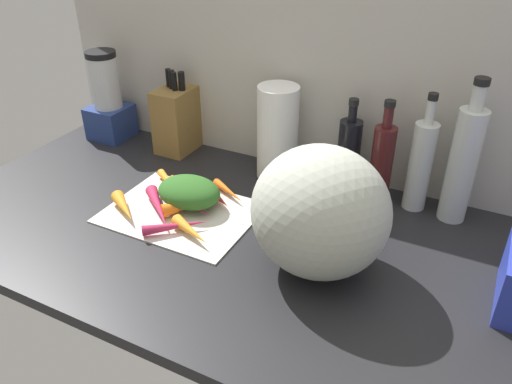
{
  "coord_description": "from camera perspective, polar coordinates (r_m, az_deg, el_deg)",
  "views": [
    {
      "loc": [
        43.76,
        -87.63,
        71.64
      ],
      "look_at": [
        -0.09,
        -1.77,
        13.51
      ],
      "focal_mm": 35.54,
      "sensor_mm": 36.0,
      "label": 1
    }
  ],
  "objects": [
    {
      "name": "carrot_3",
      "position": [
        1.3,
        -10.92,
        -1.69
      ],
      "size": [
        15.54,
        14.37,
        3.24
      ],
      "primitive_type": "cone",
      "rotation": [
        0.0,
        1.57,
        -0.73
      ],
      "color": "#B2264C",
      "rests_on": "cutting_board"
    },
    {
      "name": "carrot_1",
      "position": [
        1.38,
        -7.0,
        0.55
      ],
      "size": [
        16.62,
        4.34,
        2.09
      ],
      "primitive_type": "cone",
      "rotation": [
        0.0,
        1.57,
        -0.14
      ],
      "color": "orange",
      "rests_on": "cutting_board"
    },
    {
      "name": "carrot_7",
      "position": [
        1.33,
        -9.51,
        -0.79
      ],
      "size": [
        12.26,
        10.86,
        3.28
      ],
      "primitive_type": "cone",
      "rotation": [
        0.0,
        1.57,
        -0.68
      ],
      "color": "orange",
      "rests_on": "cutting_board"
    },
    {
      "name": "wall_back",
      "position": [
        1.4,
        7.77,
        13.49
      ],
      "size": [
        170.0,
        3.0,
        60.0
      ],
      "primitive_type": "cube",
      "color": "#BCB7AD",
      "rests_on": "ground_plane"
    },
    {
      "name": "bottle_0",
      "position": [
        1.37,
        10.36,
        4.16
      ],
      "size": [
        6.12,
        6.12,
        26.23
      ],
      "color": "black",
      "rests_on": "ground_plane"
    },
    {
      "name": "blender_appliance",
      "position": [
        1.73,
        -16.35,
        9.76
      ],
      "size": [
        12.33,
        12.33,
        28.6
      ],
      "color": "navy",
      "rests_on": "ground_plane"
    },
    {
      "name": "carrot_2",
      "position": [
        1.31,
        -7.71,
        -1.38
      ],
      "size": [
        16.91,
        5.89,
        2.33
      ],
      "primitive_type": "cone",
      "rotation": [
        0.0,
        1.57,
        -0.22
      ],
      "color": "#B2264C",
      "rests_on": "cutting_board"
    },
    {
      "name": "carrot_greens_pile",
      "position": [
        1.31,
        -7.54,
        0.0
      ],
      "size": [
        17.03,
        13.1,
        7.21
      ],
      "primitive_type": "ellipsoid",
      "color": "#2D6023",
      "rests_on": "cutting_board"
    },
    {
      "name": "paper_towel_roll",
      "position": [
        1.41,
        2.44,
        6.67
      ],
      "size": [
        11.43,
        11.43,
        26.64
      ],
      "primitive_type": "cylinder",
      "color": "white",
      "rests_on": "ground_plane"
    },
    {
      "name": "winter_squash",
      "position": [
        1.05,
        7.22,
        -2.28
      ],
      "size": [
        29.25,
        27.1,
        28.53
      ],
      "primitive_type": "ellipsoid",
      "color": "#B2B7A8",
      "rests_on": "ground_plane"
    },
    {
      "name": "knife_block",
      "position": [
        1.6,
        -8.85,
        8.15
      ],
      "size": [
        9.88,
        14.23,
        25.39
      ],
      "color": "olive",
      "rests_on": "ground_plane"
    },
    {
      "name": "carrot_8",
      "position": [
        1.23,
        -9.0,
        -3.81
      ],
      "size": [
        13.7,
        12.63,
        2.59
      ],
      "primitive_type": "cone",
      "rotation": [
        0.0,
        1.57,
        0.73
      ],
      "color": "#B2264C",
      "rests_on": "cutting_board"
    },
    {
      "name": "carrot_5",
      "position": [
        1.2,
        -7.34,
        -4.39
      ],
      "size": [
        12.73,
        7.58,
        3.04
      ],
      "primitive_type": "cone",
      "rotation": [
        0.0,
        1.57,
        -0.39
      ],
      "color": "orange",
      "rests_on": "cutting_board"
    },
    {
      "name": "ground_plane",
      "position": [
        1.22,
        0.42,
        -5.66
      ],
      "size": [
        170.0,
        80.0,
        3.0
      ],
      "primitive_type": "cube",
      "color": "black"
    },
    {
      "name": "carrot_0",
      "position": [
        1.33,
        -4.38,
        -0.55
      ],
      "size": [
        11.38,
        8.34,
        2.88
      ],
      "primitive_type": "cone",
      "rotation": [
        0.0,
        1.57,
        -0.53
      ],
      "color": "red",
      "rests_on": "cutting_board"
    },
    {
      "name": "carrot_6",
      "position": [
        1.4,
        -9.5,
        0.83
      ],
      "size": [
        14.68,
        10.5,
        2.2
      ],
      "primitive_type": "cone",
      "rotation": [
        0.0,
        1.57,
        -0.57
      ],
      "color": "orange",
      "rests_on": "cutting_board"
    },
    {
      "name": "cutting_board",
      "position": [
        1.31,
        -8.42,
        -2.25
      ],
      "size": [
        37.25,
        28.15,
        0.8
      ],
      "primitive_type": "cube",
      "color": "beige",
      "rests_on": "ground_plane"
    },
    {
      "name": "carrot_9",
      "position": [
        1.29,
        -8.11,
        -1.57
      ],
      "size": [
        9.75,
        10.99,
        3.49
      ],
      "primitive_type": "cone",
      "rotation": [
        0.0,
        1.57,
        0.9
      ],
      "color": "orange",
      "rests_on": "cutting_board"
    },
    {
      "name": "carrot_10",
      "position": [
        1.35,
        -3.07,
        0.05
      ],
      "size": [
        12.27,
        7.75,
        2.28
      ],
      "primitive_type": "cone",
      "rotation": [
        0.0,
        1.57,
        -0.47
      ],
      "color": "orange",
      "rests_on": "cutting_board"
    },
    {
      "name": "bottle_3",
      "position": [
        1.3,
        22.25,
        3.01
      ],
      "size": [
        6.77,
        6.77,
        36.32
      ],
      "color": "silver",
      "rests_on": "ground_plane"
    },
    {
      "name": "carrot_4",
      "position": [
        1.32,
        -14.62,
        -1.68
      ],
      "size": [
        12.25,
        9.87,
        3.47
      ],
      "primitive_type": "cone",
      "rotation": [
        0.0,
        1.57,
        -0.6
      ],
      "color": "orange",
      "rests_on": "cutting_board"
    },
    {
      "name": "bottle_2",
      "position": [
        1.33,
        18.02,
        2.94
      ],
      "size": [
        5.85,
        5.85,
        30.93
      ],
      "color": "silver",
      "rests_on": "ground_plane"
    },
    {
      "name": "bottle_1",
      "position": [
        1.34,
        13.96,
        3.26
      ],
      "size": [
        5.72,
        5.72,
        28.01
      ],
      "color": "#471919",
      "rests_on": "ground_plane"
    }
  ]
}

